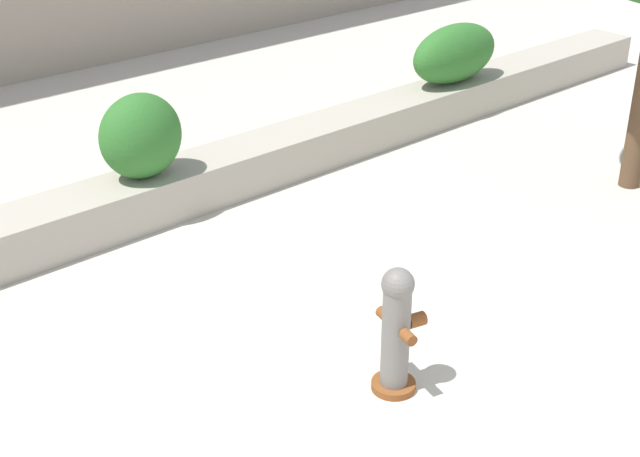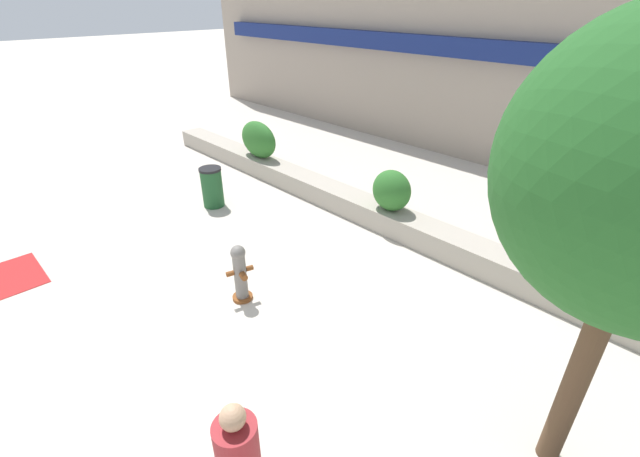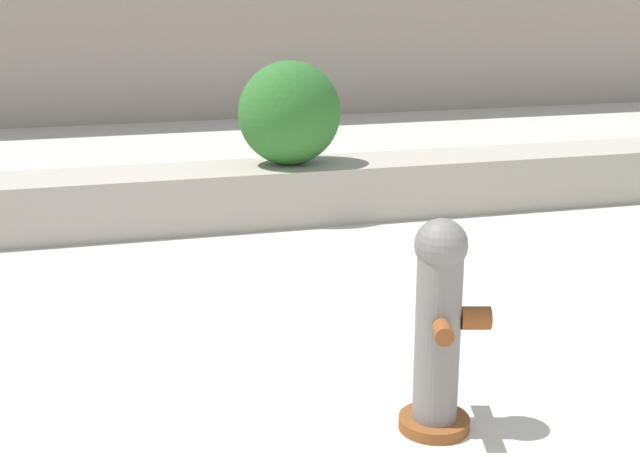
# 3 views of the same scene
# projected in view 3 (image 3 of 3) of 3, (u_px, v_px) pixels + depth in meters

# --- Properties ---
(planter_wall_low) EXTENTS (18.00, 0.70, 0.50)m
(planter_wall_low) POSITION_uv_depth(u_px,v_px,m) (292.00, 191.00, 8.01)
(planter_wall_low) COLOR #ADA393
(planter_wall_low) RESTS_ON ground
(hedge_bush_1) EXTENTS (0.91, 0.70, 0.92)m
(hedge_bush_1) POSITION_uv_depth(u_px,v_px,m) (290.00, 113.00, 7.80)
(hedge_bush_1) COLOR #2D6B28
(hedge_bush_1) RESTS_ON planter_wall_low
(fire_hydrant) EXTENTS (0.47, 0.48, 1.08)m
(fire_hydrant) POSITION_uv_depth(u_px,v_px,m) (439.00, 325.00, 4.26)
(fire_hydrant) COLOR brown
(fire_hydrant) RESTS_ON ground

